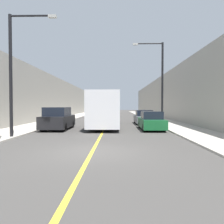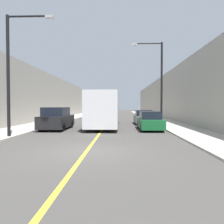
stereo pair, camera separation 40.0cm
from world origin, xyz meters
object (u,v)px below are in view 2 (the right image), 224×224
bus (105,109)px  car_right_near (150,122)px  car_right_mid (143,118)px  parked_suv_left (57,119)px  street_lamp_right (159,78)px  street_lamp_left (12,67)px

bus → car_right_near: bearing=-39.5°
car_right_near → car_right_mid: 5.86m
parked_suv_left → car_right_mid: (7.99, 5.85, -0.18)m
bus → street_lamp_right: street_lamp_right is taller
car_right_mid → parked_suv_left: bearing=-143.8°
street_lamp_left → car_right_mid: bearing=49.4°
car_right_mid → street_lamp_right: bearing=-68.0°
car_right_near → street_lamp_left: 11.10m
car_right_mid → street_lamp_right: (1.17, -2.90, 4.02)m
street_lamp_left → street_lamp_right: size_ratio=0.94×
street_lamp_left → car_right_near: bearing=28.4°
bus → parked_suv_left: (-3.94, -3.26, -0.83)m
car_right_mid → car_right_near: bearing=-90.8°
parked_suv_left → car_right_near: (7.90, -0.01, -0.18)m
car_right_near → street_lamp_right: size_ratio=0.58×
parked_suv_left → street_lamp_left: (-1.29, -4.97, 3.58)m
car_right_near → street_lamp_left: bearing=-151.6°
car_right_mid → bus: bearing=-147.5°
car_right_near → street_lamp_right: (1.26, 2.95, 4.01)m
parked_suv_left → car_right_near: size_ratio=1.01×
bus → car_right_near: (3.97, -3.27, -1.01)m
car_right_mid → street_lamp_right: 5.09m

